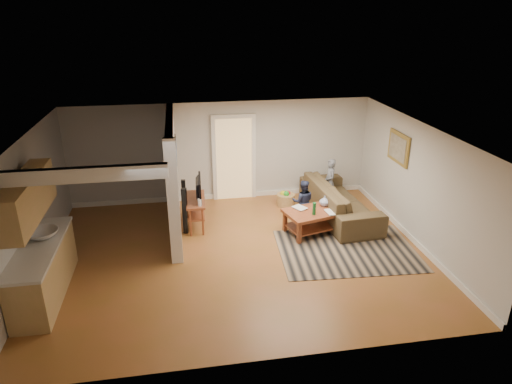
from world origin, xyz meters
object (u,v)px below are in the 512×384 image
at_px(tv_console, 196,201).
at_px(child, 328,203).
at_px(sofa, 338,216).
at_px(speaker_left, 185,211).
at_px(speaker_right, 184,199).
at_px(toddler, 302,222).
at_px(coffee_table, 317,215).
at_px(toy_basket, 286,199).

distance_m(tv_console, child, 3.47).
relative_size(sofa, child, 2.35).
relative_size(speaker_left, speaker_right, 1.11).
height_order(speaker_right, toddler, speaker_right).
distance_m(speaker_right, toddler, 2.79).
height_order(coffee_table, speaker_left, speaker_left).
bearing_deg(child, toy_basket, -91.90).
distance_m(coffee_table, child, 1.70).
height_order(toy_basket, toddler, toddler).
distance_m(tv_console, toddler, 2.48).
relative_size(coffee_table, toy_basket, 3.33).
relative_size(speaker_right, toddler, 0.92).
bearing_deg(speaker_left, speaker_right, 104.08).
xyz_separation_m(coffee_table, speaker_left, (-2.83, 0.44, 0.11)).
height_order(speaker_right, child, speaker_right).
distance_m(sofa, child, 0.75).
bearing_deg(sofa, toy_basket, 49.82).
xyz_separation_m(toy_basket, toddler, (0.16, -1.00, -0.17)).
bearing_deg(sofa, coffee_table, 129.28).
bearing_deg(tv_console, toddler, -2.30).
bearing_deg(speaker_right, coffee_table, -19.04).
bearing_deg(coffee_table, child, 62.48).
distance_m(coffee_table, toddler, 0.70).
xyz_separation_m(tv_console, speaker_left, (-0.26, -0.28, -0.09)).
bearing_deg(coffee_table, sofa, 42.95).
bearing_deg(speaker_left, sofa, 18.52).
distance_m(speaker_right, child, 3.63).
height_order(coffee_table, speaker_right, speaker_right).
bearing_deg(toddler, speaker_left, 13.99).
xyz_separation_m(sofa, child, (-0.00, 0.75, 0.00)).
distance_m(toy_basket, child, 1.11).
relative_size(speaker_left, toddler, 1.02).
bearing_deg(speaker_right, toy_basket, 11.33).
xyz_separation_m(speaker_right, child, (3.60, 0.24, -0.47)).
xyz_separation_m(coffee_table, toy_basket, (-0.33, 1.53, -0.25)).
height_order(speaker_left, child, speaker_left).
bearing_deg(tv_console, child, 14.78).
bearing_deg(child, toddler, -43.70).
height_order(speaker_left, toy_basket, speaker_left).
xyz_separation_m(tv_console, child, (3.33, 0.75, -0.61)).
relative_size(sofa, coffee_table, 1.81).
relative_size(toy_basket, toddler, 0.44).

